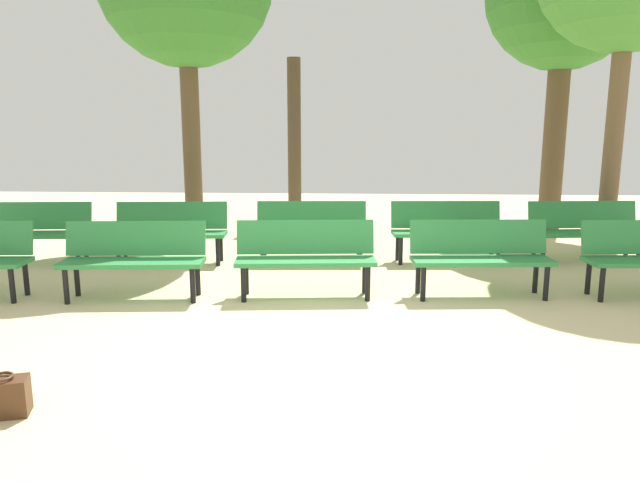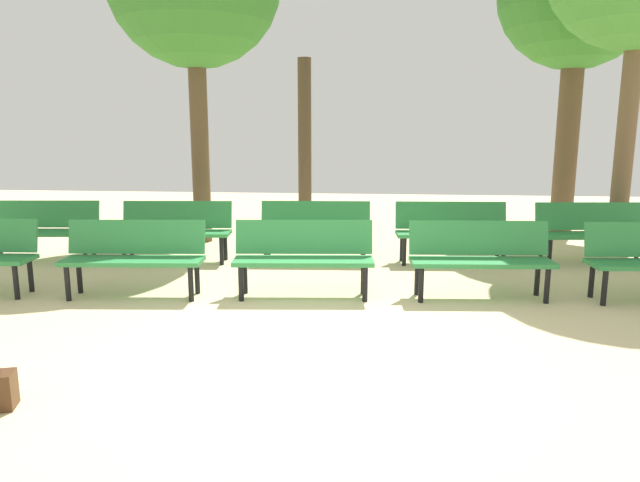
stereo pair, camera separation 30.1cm
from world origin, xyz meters
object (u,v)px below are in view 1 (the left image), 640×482
(bench_r0_c2, at_px, (306,253))
(bench_r1_c0, at_px, (33,229))
(bench_r0_c1, at_px, (134,255))
(bench_r1_c3, at_px, (447,227))
(bench_r1_c1, at_px, (171,228))
(bench_r1_c4, at_px, (585,227))
(bench_r0_c3, at_px, (480,253))
(handbag, at_px, (3,397))
(tree_2, at_px, (294,142))
(bench_r1_c2, at_px, (312,227))

(bench_r0_c2, relative_size, bench_r1_c0, 1.00)
(bench_r0_c1, height_order, bench_r1_c0, same)
(bench_r1_c0, bearing_deg, bench_r1_c3, -1.06)
(bench_r1_c1, relative_size, bench_r1_c3, 1.00)
(bench_r1_c4, bearing_deg, bench_r0_c3, -140.91)
(bench_r0_c3, bearing_deg, bench_r1_c4, 40.48)
(bench_r0_c1, distance_m, bench_r0_c3, 3.99)
(bench_r0_c3, distance_m, bench_r1_c1, 4.36)
(bench_r1_c0, bearing_deg, bench_r0_c1, -43.45)
(bench_r1_c1, height_order, handbag, bench_r1_c1)
(bench_r0_c1, relative_size, bench_r0_c2, 1.00)
(bench_r0_c3, height_order, bench_r1_c4, same)
(bench_r1_c0, relative_size, bench_r1_c1, 1.00)
(bench_r1_c3, bearing_deg, tree_2, 122.22)
(bench_r1_c2, relative_size, handbag, 4.54)
(bench_r0_c3, height_order, bench_r1_c0, same)
(bench_r1_c3, bearing_deg, bench_r1_c0, -179.46)
(bench_r1_c2, distance_m, tree_2, 3.89)
(bench_r1_c1, relative_size, handbag, 4.56)
(bench_r1_c4, bearing_deg, bench_r1_c2, 177.71)
(bench_r0_c3, xyz_separation_m, bench_r1_c1, (-4.11, 1.47, 0.00))
(bench_r1_c3, height_order, handbag, bench_r1_c3)
(bench_r0_c2, distance_m, tree_2, 5.62)
(bench_r1_c0, bearing_deg, handbag, -68.80)
(bench_r0_c1, distance_m, bench_r0_c2, 1.96)
(bench_r0_c1, distance_m, bench_r1_c4, 6.29)
(bench_r0_c2, distance_m, bench_r0_c3, 2.03)
(bench_r1_c2, height_order, bench_r1_c4, same)
(bench_r0_c2, height_order, handbag, bench_r0_c2)
(bench_r1_c1, bearing_deg, bench_r1_c0, 179.31)
(bench_r1_c3, bearing_deg, handbag, -131.02)
(bench_r1_c4, bearing_deg, bench_r0_c2, -158.34)
(bench_r1_c1, relative_size, tree_2, 0.49)
(bench_r0_c3, height_order, bench_r1_c2, same)
(bench_r0_c2, bearing_deg, bench_r1_c2, 86.76)
(bench_r1_c4, xyz_separation_m, tree_2, (-4.59, 3.44, 1.15))
(bench_r0_c2, relative_size, handbag, 4.57)
(bench_r0_c1, bearing_deg, bench_r1_c0, 137.22)
(bench_r1_c2, bearing_deg, bench_r0_c2, -91.59)
(bench_r1_c4, distance_m, tree_2, 5.85)
(bench_r0_c2, height_order, bench_r1_c3, same)
(bench_r1_c1, relative_size, bench_r1_c2, 1.01)
(bench_r0_c1, xyz_separation_m, bench_r1_c2, (1.90, 1.98, 0.00))
(tree_2, bearing_deg, bench_r1_c4, -36.82)
(bench_r1_c1, bearing_deg, bench_r0_c2, -42.45)
(bench_r0_c2, xyz_separation_m, bench_r1_c0, (-4.06, 1.47, 0.00))
(bench_r1_c2, distance_m, handbag, 5.13)
(bench_r1_c2, bearing_deg, bench_r0_c3, -41.93)
(bench_r1_c0, bearing_deg, bench_r1_c2, -0.61)
(bench_r1_c1, height_order, bench_r1_c3, same)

